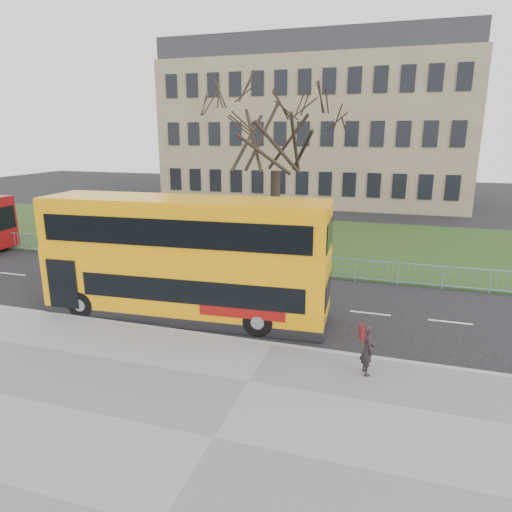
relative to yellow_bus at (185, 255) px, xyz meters
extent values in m
plane|color=black|center=(3.97, -0.13, -2.48)|extent=(120.00, 120.00, 0.00)
cube|color=slate|center=(3.97, -6.88, -2.42)|extent=(80.00, 10.50, 0.12)
cube|color=gray|center=(3.97, -1.68, -2.41)|extent=(80.00, 0.20, 0.14)
cube|color=#213C15|center=(3.97, 14.17, -2.44)|extent=(80.00, 15.40, 0.08)
cube|color=#847253|center=(-1.03, 34.87, 4.52)|extent=(30.00, 15.00, 14.00)
cube|color=#FCA10A|center=(0.00, 0.01, -1.07)|extent=(11.16, 3.27, 2.05)
cube|color=#FCA10A|center=(0.00, 0.01, 0.13)|extent=(11.16, 3.27, 0.35)
cube|color=#FCA10A|center=(0.00, 0.01, 1.22)|extent=(11.10, 3.21, 1.84)
cube|color=black|center=(0.71, -1.27, -0.99)|extent=(8.49, 0.54, 0.89)
cube|color=black|center=(0.08, -1.29, 1.13)|extent=(10.13, 0.64, 1.00)
cylinder|color=black|center=(-3.86, -1.40, -1.93)|extent=(1.11, 0.36, 1.09)
cylinder|color=black|center=(3.27, -0.98, -1.93)|extent=(1.11, 0.36, 1.09)
imported|color=black|center=(7.15, -2.78, -1.58)|extent=(0.56, 0.67, 1.56)
camera|label=1|loc=(7.64, -15.38, 4.53)|focal=32.00mm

